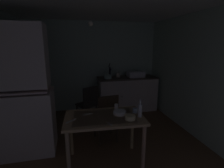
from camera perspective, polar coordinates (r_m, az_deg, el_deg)
ground_plane at (r=3.38m, az=-1.51°, el=-19.54°), size 4.88×4.88×0.00m
wall_back at (r=4.86m, az=-6.30°, el=5.79°), size 3.63×0.10×2.42m
wall_right at (r=3.72m, az=27.01°, el=2.17°), size 0.10×3.98×2.42m
ceiling_slab at (r=2.92m, az=-1.83°, el=25.92°), size 3.63×3.98×0.10m
hutch_cabinet at (r=3.14m, az=-26.75°, el=-3.55°), size 0.83×0.59×2.14m
counter_cabinet at (r=4.84m, az=4.97°, el=-3.18°), size 1.61×0.64×0.94m
sink_basin at (r=4.79m, az=7.84°, el=3.29°), size 0.44×0.34×0.15m
hand_pump at (r=4.62m, az=-0.73°, el=4.19°), size 0.05×0.27×0.39m
mixing_bowl_counter at (r=4.53m, az=-1.40°, el=2.42°), size 0.20×0.20×0.09m
stoneware_crock at (r=4.67m, az=2.03°, el=2.98°), size 0.11×0.11×0.13m
dining_table at (r=2.64m, az=-2.53°, el=-12.83°), size 1.21×0.78×0.78m
chair_far_side at (r=3.26m, az=-1.81°, el=-11.09°), size 0.44×0.44×0.94m
chair_by_counter at (r=4.13m, az=-7.98°, el=-6.33°), size 0.54×0.54×0.88m
serving_bowl_wide at (r=2.50m, az=6.03°, el=-10.96°), size 0.15×0.15×0.06m
soup_bowl_small at (r=2.67m, az=2.60°, el=-9.45°), size 0.20×0.20×0.05m
teacup_mint at (r=2.74m, az=7.66°, el=-8.68°), size 0.08×0.08×0.07m
mug_tall at (r=2.85m, az=1.45°, el=-7.50°), size 0.06×0.06×0.09m
glass_bottle at (r=2.58m, az=9.26°, el=-8.49°), size 0.06×0.06×0.27m
table_knife at (r=2.52m, az=-13.37°, el=-11.78°), size 0.15×0.13×0.00m
teaspoon_near_bowl at (r=2.70m, az=-8.07°, el=-9.82°), size 0.15×0.05×0.00m
teaspoon_by_cup at (r=2.37m, az=-0.79°, el=-13.04°), size 0.05×0.12×0.00m
pendant_bulb at (r=3.05m, az=-7.10°, el=19.28°), size 0.08×0.08×0.08m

